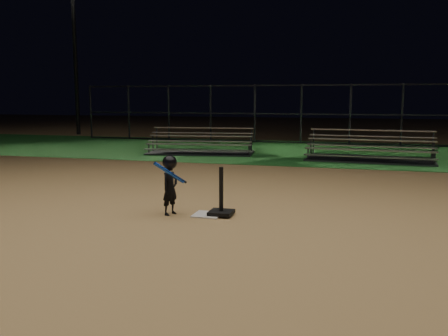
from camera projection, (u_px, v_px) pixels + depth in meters
ground at (208, 215)px, 7.85m from camera, size 80.00×80.00×0.00m
grass_strip at (291, 151)px, 17.38m from camera, size 60.00×8.00×0.01m
home_plate at (208, 215)px, 7.85m from camera, size 0.45×0.45×0.02m
batting_tee at (221, 206)px, 7.81m from camera, size 0.38×0.38×0.78m
child_batter at (170, 183)px, 7.84m from camera, size 0.47×0.52×0.99m
bleacher_left at (201, 148)px, 16.61m from camera, size 3.81×2.22×0.88m
bleacher_right at (370, 154)px, 14.71m from camera, size 3.90×2.09×0.93m
backstop_fence at (301, 114)px, 20.05m from camera, size 20.08×0.08×2.50m
light_pole_left at (74, 39)px, 24.58m from camera, size 0.90×0.53×8.30m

